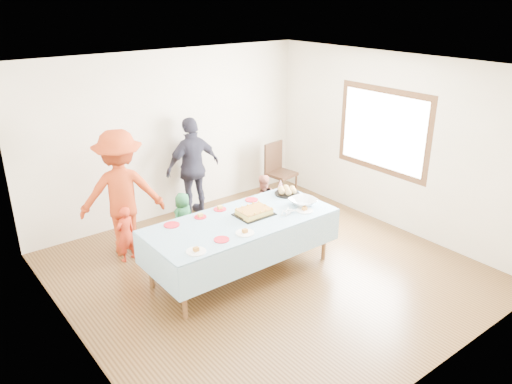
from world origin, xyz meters
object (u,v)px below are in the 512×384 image
party_table (241,223)px  dining_chair (278,168)px  adult_left (121,193)px  birthday_cake (254,212)px

party_table → dining_chair: 2.70m
adult_left → party_table: bearing=143.0°
dining_chair → adult_left: bearing=175.6°
party_table → dining_chair: (2.08, 1.71, -0.16)m
dining_chair → adult_left: 3.06m
dining_chair → party_table: bearing=-148.7°
birthday_cake → adult_left: adult_left is taller
birthday_cake → dining_chair: bearing=42.5°
party_table → adult_left: adult_left is taller
party_table → dining_chair: dining_chair is taller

